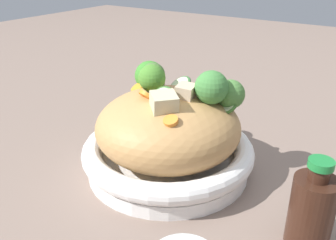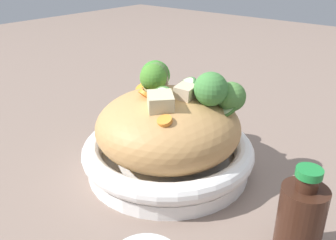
{
  "view_description": "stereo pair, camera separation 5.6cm",
  "coord_description": "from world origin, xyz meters",
  "views": [
    {
      "loc": [
        -0.28,
        0.43,
        0.33
      ],
      "look_at": [
        0.0,
        0.0,
        0.09
      ],
      "focal_mm": 38.83,
      "sensor_mm": 36.0,
      "label": 1
    },
    {
      "loc": [
        -0.33,
        0.39,
        0.33
      ],
      "look_at": [
        0.0,
        0.0,
        0.09
      ],
      "focal_mm": 38.83,
      "sensor_mm": 36.0,
      "label": 2
    }
  ],
  "objects": [
    {
      "name": "ground_plane",
      "position": [
        0.0,
        0.0,
        0.0
      ],
      "size": [
        3.0,
        3.0,
        0.0
      ],
      "primitive_type": "plane",
      "color": "#7D685D"
    },
    {
      "name": "serving_bowl",
      "position": [
        0.0,
        0.0,
        0.03
      ],
      "size": [
        0.27,
        0.27,
        0.05
      ],
      "color": "white",
      "rests_on": "ground_plane"
    },
    {
      "name": "noodle_heap",
      "position": [
        -0.0,
        0.0,
        0.08
      ],
      "size": [
        0.23,
        0.23,
        0.11
      ],
      "color": "tan",
      "rests_on": "serving_bowl"
    },
    {
      "name": "broccoli_florets",
      "position": [
        0.0,
        -0.04,
        0.14
      ],
      "size": [
        0.21,
        0.12,
        0.07
      ],
      "color": "#A2C079",
      "rests_on": "serving_bowl"
    },
    {
      "name": "carrot_coins",
      "position": [
        0.0,
        -0.01,
        0.13
      ],
      "size": [
        0.15,
        0.14,
        0.04
      ],
      "color": "orange",
      "rests_on": "serving_bowl"
    },
    {
      "name": "zucchini_slices",
      "position": [
        -0.01,
        -0.04,
        0.12
      ],
      "size": [
        0.16,
        0.16,
        0.06
      ],
      "color": "beige",
      "rests_on": "serving_bowl"
    },
    {
      "name": "chicken_chunks",
      "position": [
        -0.0,
        0.01,
        0.13
      ],
      "size": [
        0.11,
        0.12,
        0.03
      ],
      "color": "beige",
      "rests_on": "serving_bowl"
    },
    {
      "name": "soy_sauce_bottle",
      "position": [
        -0.23,
        0.05,
        0.05
      ],
      "size": [
        0.05,
        0.05,
        0.12
      ],
      "color": "#381E14",
      "rests_on": "ground_plane"
    }
  ]
}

